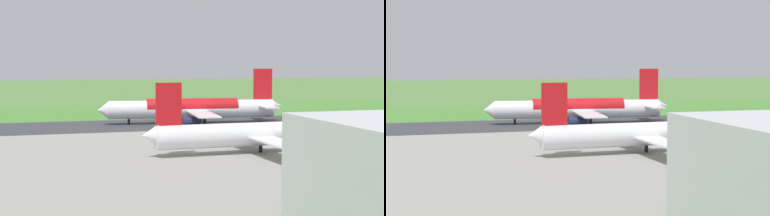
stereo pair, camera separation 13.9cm
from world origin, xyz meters
The scene contains 8 objects.
ground_plane centered at (0.00, 0.00, 0.00)m, with size 800.00×800.00×0.00m, color #547F3D.
runway_asphalt centered at (0.00, 0.00, 0.03)m, with size 600.00×30.46×0.06m, color #38383D.
apron_concrete centered at (0.00, 50.91, 0.03)m, with size 440.00×110.00×0.05m, color gray.
grass_verge_foreground centered at (0.00, -31.70, 0.02)m, with size 600.00×80.00×0.04m, color #478534.
airliner_main centered at (12.35, 0.04, 4.35)m, with size 54.14×44.39×15.88m.
airliner_parked_mid centered at (14.60, 55.38, 3.84)m, with size 48.10×39.28×14.06m.
no_stopping_sign centered at (-18.54, -31.88, 1.63)m, with size 0.60×0.10×2.75m.
traffic_cone_orange centered at (-14.73, -31.79, 0.28)m, with size 0.40×0.40×0.55m, color orange.
Camera 2 is at (58.30, 161.33, 18.10)m, focal length 54.49 mm.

